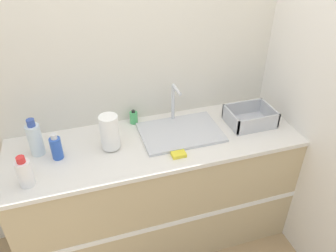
# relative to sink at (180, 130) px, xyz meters

# --- Properties ---
(wall_back) EXTENTS (4.35, 0.06, 2.60)m
(wall_back) POSITION_rel_sink_xyz_m (-0.18, 0.31, 0.34)
(wall_back) COLOR beige
(wall_back) RESTS_ON ground_plane
(wall_right) EXTENTS (0.06, 2.64, 2.60)m
(wall_right) POSITION_rel_sink_xyz_m (0.82, -0.03, 0.34)
(wall_right) COLOR silver
(wall_right) RESTS_ON ground_plane
(counter_cabinet) EXTENTS (1.98, 0.66, 0.94)m
(counter_cabinet) POSITION_rel_sink_xyz_m (-0.18, -0.03, -0.49)
(counter_cabinet) COLOR tan
(counter_cabinet) RESTS_ON ground_plane
(sink) EXTENTS (0.55, 0.39, 0.30)m
(sink) POSITION_rel_sink_xyz_m (0.00, 0.00, 0.00)
(sink) COLOR silver
(sink) RESTS_ON counter_cabinet
(paper_towel_roll) EXTENTS (0.12, 0.12, 0.24)m
(paper_towel_roll) POSITION_rel_sink_xyz_m (-0.48, -0.03, 0.10)
(paper_towel_roll) COLOR #4C4C51
(paper_towel_roll) RESTS_ON counter_cabinet
(dish_rack) EXTENTS (0.32, 0.25, 0.12)m
(dish_rack) POSITION_rel_sink_xyz_m (0.52, -0.03, 0.02)
(dish_rack) COLOR #B7BABF
(dish_rack) RESTS_ON counter_cabinet
(bottle_clear) EXTENTS (0.09, 0.09, 0.25)m
(bottle_clear) POSITION_rel_sink_xyz_m (-0.94, 0.05, 0.09)
(bottle_clear) COLOR silver
(bottle_clear) RESTS_ON counter_cabinet
(bottle_white_spray) EXTENTS (0.08, 0.08, 0.20)m
(bottle_white_spray) POSITION_rel_sink_xyz_m (-0.99, -0.23, 0.07)
(bottle_white_spray) COLOR white
(bottle_white_spray) RESTS_ON counter_cabinet
(bottle_blue) EXTENTS (0.07, 0.07, 0.18)m
(bottle_blue) POSITION_rel_sink_xyz_m (-0.82, -0.03, 0.06)
(bottle_blue) COLOR #2D56B7
(bottle_blue) RESTS_ON counter_cabinet
(soap_dispenser) EXTENTS (0.06, 0.06, 0.10)m
(soap_dispenser) POSITION_rel_sink_xyz_m (-0.28, 0.22, 0.03)
(soap_dispenser) COLOR #4CB266
(soap_dispenser) RESTS_ON counter_cabinet
(sponge) EXTENTS (0.09, 0.06, 0.02)m
(sponge) POSITION_rel_sink_xyz_m (-0.09, -0.24, -0.01)
(sponge) COLOR yellow
(sponge) RESTS_ON counter_cabinet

